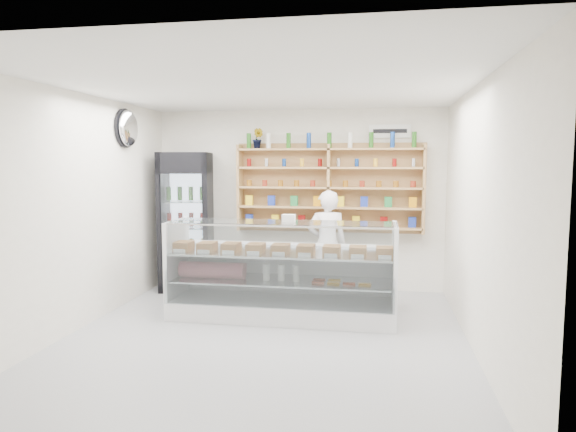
# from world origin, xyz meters

# --- Properties ---
(room) EXTENTS (5.00, 5.00, 5.00)m
(room) POSITION_xyz_m (0.00, 0.00, 1.40)
(room) COLOR #9A9A9E
(room) RESTS_ON ground
(display_counter) EXTENTS (2.85, 0.85, 1.24)m
(display_counter) POSITION_xyz_m (0.05, 0.84, 0.35)
(display_counter) COLOR white
(display_counter) RESTS_ON floor
(shop_worker) EXTENTS (0.65, 0.50, 1.58)m
(shop_worker) POSITION_xyz_m (0.52, 1.89, 0.79)
(shop_worker) COLOR white
(shop_worker) RESTS_ON floor
(drinks_cooler) EXTENTS (0.89, 0.87, 2.13)m
(drinks_cooler) POSITION_xyz_m (-1.71, 2.12, 1.07)
(drinks_cooler) COLOR black
(drinks_cooler) RESTS_ON floor
(wall_shelving) EXTENTS (2.84, 0.28, 1.33)m
(wall_shelving) POSITION_xyz_m (0.50, 2.34, 1.59)
(wall_shelving) COLOR tan
(wall_shelving) RESTS_ON back_wall
(potted_plant) EXTENTS (0.21, 0.19, 0.31)m
(potted_plant) POSITION_xyz_m (-0.61, 2.34, 2.35)
(potted_plant) COLOR #1E6626
(potted_plant) RESTS_ON wall_shelving
(security_mirror) EXTENTS (0.15, 0.50, 0.50)m
(security_mirror) POSITION_xyz_m (-2.17, 1.20, 2.45)
(security_mirror) COLOR silver
(security_mirror) RESTS_ON left_wall
(wall_sign) EXTENTS (0.62, 0.03, 0.20)m
(wall_sign) POSITION_xyz_m (1.40, 2.47, 2.45)
(wall_sign) COLOR white
(wall_sign) RESTS_ON back_wall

